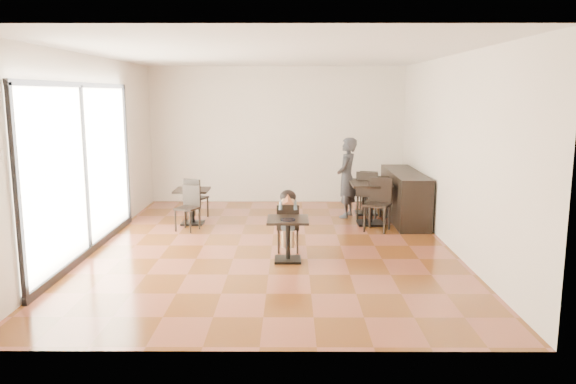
{
  "coord_description": "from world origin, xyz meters",
  "views": [
    {
      "loc": [
        0.32,
        -9.3,
        2.57
      ],
      "look_at": [
        0.28,
        -0.38,
        1.0
      ],
      "focal_mm": 35.0,
      "sensor_mm": 36.0,
      "label": 1
    }
  ],
  "objects_px": {
    "child_table": "(288,240)",
    "chair_mid_b": "(377,205)",
    "child_chair": "(288,227)",
    "cafe_table_mid": "(371,204)",
    "chair_back_b": "(377,199)",
    "cafe_table_left": "(192,207)",
    "chair_left_b": "(187,209)",
    "cafe_table_back": "(366,197)",
    "chair_mid_a": "(369,195)",
    "chair_left_a": "(197,198)",
    "chair_back_a": "(370,190)",
    "child": "(288,221)",
    "adult_patron": "(347,178)"
  },
  "relations": [
    {
      "from": "child",
      "to": "adult_patron",
      "type": "relative_size",
      "value": 0.61
    },
    {
      "from": "child_chair",
      "to": "cafe_table_left",
      "type": "distance_m",
      "value": 2.74
    },
    {
      "from": "child",
      "to": "chair_mid_a",
      "type": "height_order",
      "value": "child"
    },
    {
      "from": "child_table",
      "to": "chair_mid_b",
      "type": "bearing_deg",
      "value": 49.19
    },
    {
      "from": "cafe_table_left",
      "to": "chair_back_a",
      "type": "bearing_deg",
      "value": 21.94
    },
    {
      "from": "adult_patron",
      "to": "chair_mid_a",
      "type": "height_order",
      "value": "adult_patron"
    },
    {
      "from": "child_table",
      "to": "chair_back_b",
      "type": "distance_m",
      "value": 3.44
    },
    {
      "from": "cafe_table_mid",
      "to": "chair_mid_a",
      "type": "distance_m",
      "value": 0.56
    },
    {
      "from": "chair_left_a",
      "to": "chair_back_b",
      "type": "height_order",
      "value": "chair_back_b"
    },
    {
      "from": "cafe_table_left",
      "to": "chair_back_a",
      "type": "relative_size",
      "value": 0.8
    },
    {
      "from": "cafe_table_mid",
      "to": "chair_back_a",
      "type": "xyz_separation_m",
      "value": [
        0.19,
        1.52,
        0.03
      ]
    },
    {
      "from": "child_chair",
      "to": "cafe_table_left",
      "type": "height_order",
      "value": "child_chair"
    },
    {
      "from": "cafe_table_left",
      "to": "chair_back_b",
      "type": "height_order",
      "value": "chair_back_b"
    },
    {
      "from": "cafe_table_left",
      "to": "chair_mid_a",
      "type": "relative_size",
      "value": 0.7
    },
    {
      "from": "chair_mid_b",
      "to": "chair_left_b",
      "type": "height_order",
      "value": "chair_mid_b"
    },
    {
      "from": "chair_mid_b",
      "to": "chair_back_b",
      "type": "height_order",
      "value": "chair_mid_b"
    },
    {
      "from": "chair_left_a",
      "to": "child_chair",
      "type": "bearing_deg",
      "value": 149.42
    },
    {
      "from": "chair_back_a",
      "to": "child_chair",
      "type": "bearing_deg",
      "value": 81.43
    },
    {
      "from": "chair_mid_b",
      "to": "chair_left_a",
      "type": "xyz_separation_m",
      "value": [
        -3.59,
        1.12,
        -0.08
      ]
    },
    {
      "from": "chair_left_a",
      "to": "chair_left_b",
      "type": "height_order",
      "value": "same"
    },
    {
      "from": "chair_mid_a",
      "to": "chair_left_a",
      "type": "xyz_separation_m",
      "value": [
        -3.59,
        0.02,
        -0.08
      ]
    },
    {
      "from": "adult_patron",
      "to": "child_chair",
      "type": "bearing_deg",
      "value": -5.73
    },
    {
      "from": "child_chair",
      "to": "chair_mid_a",
      "type": "bearing_deg",
      "value": -123.94
    },
    {
      "from": "chair_mid_a",
      "to": "chair_left_a",
      "type": "distance_m",
      "value": 3.59
    },
    {
      "from": "chair_back_b",
      "to": "chair_mid_a",
      "type": "bearing_deg",
      "value": 158.69
    },
    {
      "from": "adult_patron",
      "to": "chair_back_a",
      "type": "distance_m",
      "value": 1.12
    },
    {
      "from": "chair_left_b",
      "to": "adult_patron",
      "type": "bearing_deg",
      "value": 43.17
    },
    {
      "from": "child_table",
      "to": "chair_back_b",
      "type": "bearing_deg",
      "value": 57.95
    },
    {
      "from": "cafe_table_left",
      "to": "chair_mid_a",
      "type": "bearing_deg",
      "value": 8.45
    },
    {
      "from": "child_table",
      "to": "chair_mid_b",
      "type": "xyz_separation_m",
      "value": [
        1.68,
        1.94,
        0.16
      ]
    },
    {
      "from": "chair_mid_b",
      "to": "chair_left_b",
      "type": "xyz_separation_m",
      "value": [
        -3.59,
        0.02,
        -0.08
      ]
    },
    {
      "from": "cafe_table_left",
      "to": "chair_back_b",
      "type": "relative_size",
      "value": 0.8
    },
    {
      "from": "child_chair",
      "to": "cafe_table_mid",
      "type": "relative_size",
      "value": 0.98
    },
    {
      "from": "adult_patron",
      "to": "chair_mid_b",
      "type": "bearing_deg",
      "value": 39.88
    },
    {
      "from": "child_chair",
      "to": "chair_left_b",
      "type": "distance_m",
      "value": 2.38
    },
    {
      "from": "child_chair",
      "to": "cafe_table_mid",
      "type": "distance_m",
      "value": 2.54
    },
    {
      "from": "cafe_table_left",
      "to": "chair_mid_b",
      "type": "height_order",
      "value": "chair_mid_b"
    },
    {
      "from": "chair_left_b",
      "to": "cafe_table_back",
      "type": "bearing_deg",
      "value": 44.85
    },
    {
      "from": "child_table",
      "to": "adult_patron",
      "type": "relative_size",
      "value": 0.4
    },
    {
      "from": "chair_mid_a",
      "to": "child_chair",
      "type": "bearing_deg",
      "value": 79.85
    },
    {
      "from": "cafe_table_mid",
      "to": "child",
      "type": "bearing_deg",
      "value": -130.02
    },
    {
      "from": "child_table",
      "to": "chair_mid_b",
      "type": "height_order",
      "value": "chair_mid_b"
    },
    {
      "from": "chair_mid_a",
      "to": "chair_back_a",
      "type": "distance_m",
      "value": 0.99
    },
    {
      "from": "child_chair",
      "to": "cafe_table_mid",
      "type": "xyz_separation_m",
      "value": [
        1.63,
        1.94,
        0.01
      ]
    },
    {
      "from": "chair_mid_a",
      "to": "chair_mid_b",
      "type": "bearing_deg",
      "value": 113.79
    },
    {
      "from": "child_chair",
      "to": "chair_left_b",
      "type": "bearing_deg",
      "value": -36.39
    },
    {
      "from": "cafe_table_mid",
      "to": "chair_mid_a",
      "type": "height_order",
      "value": "chair_mid_a"
    },
    {
      "from": "cafe_table_mid",
      "to": "child_table",
      "type": "bearing_deg",
      "value": -123.21
    },
    {
      "from": "chair_left_a",
      "to": "chair_back_a",
      "type": "relative_size",
      "value": 0.96
    },
    {
      "from": "cafe_table_left",
      "to": "chair_mid_b",
      "type": "bearing_deg",
      "value": -8.96
    }
  ]
}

